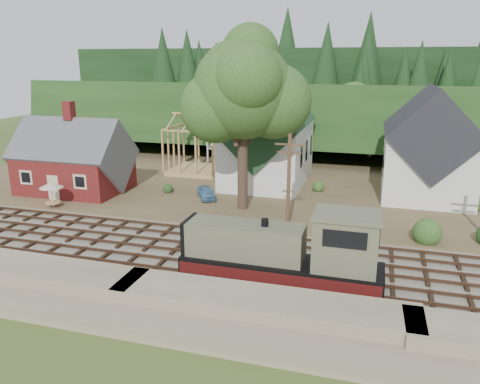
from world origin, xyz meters
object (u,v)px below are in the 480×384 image
(locomotive, at_px, (288,253))
(car_green, at_px, (30,185))
(car_blue, at_px, (206,192))
(patio_set, at_px, (51,186))

(locomotive, height_order, car_green, locomotive)
(car_blue, xyz_separation_m, car_green, (-18.46, -2.24, -0.05))
(patio_set, bearing_deg, locomotive, -20.14)
(car_blue, height_order, patio_set, patio_set)
(locomotive, bearing_deg, car_green, 156.32)
(locomotive, bearing_deg, patio_set, 159.86)
(locomotive, distance_m, car_green, 31.98)
(locomotive, distance_m, patio_set, 24.70)
(locomotive, height_order, patio_set, locomotive)
(car_blue, xyz_separation_m, patio_set, (-12.38, -6.57, 1.37))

